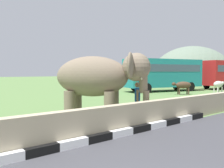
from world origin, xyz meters
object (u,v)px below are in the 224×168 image
at_px(elephant, 100,77).
at_px(person_handler, 137,99).
at_px(cow_near, 218,85).
at_px(cow_mid, 183,85).
at_px(bus_teal, 163,72).

bearing_deg(elephant, person_handler, -23.95).
height_order(person_handler, cow_near, person_handler).
bearing_deg(cow_mid, bus_teal, 65.31).
relative_size(elephant, bus_teal, 0.43).
bearing_deg(cow_near, person_handler, -165.81).
xyz_separation_m(bus_teal, cow_near, (2.33, -5.05, -1.21)).
relative_size(bus_teal, cow_near, 4.89).
xyz_separation_m(person_handler, bus_teal, (13.41, 9.03, 1.15)).
bearing_deg(cow_mid, cow_near, -20.03).
relative_size(bus_teal, cow_mid, 5.10).
bearing_deg(bus_teal, person_handler, -146.05).
distance_m(elephant, cow_near, 17.61).
bearing_deg(bus_teal, cow_near, -65.23).
xyz_separation_m(elephant, bus_teal, (14.94, 8.35, 0.20)).
height_order(elephant, cow_near, elephant).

